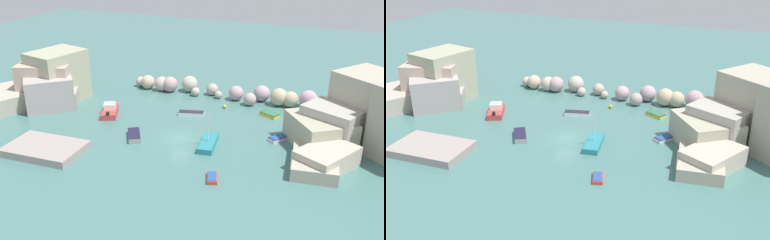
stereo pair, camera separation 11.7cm
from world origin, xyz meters
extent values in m
plane|color=#44736D|center=(0.00, 0.00, 0.00)|extent=(160.00, 160.00, 0.00)
cube|color=#A89F90|center=(-21.42, 3.75, 1.28)|extent=(5.97, 5.86, 2.56)
cube|color=#A6A587|center=(-23.60, 5.86, 3.98)|extent=(7.72, 9.10, 7.97)
cube|color=#BDAB95|center=(-29.12, 11.22, 1.60)|extent=(6.55, 7.09, 3.21)
cube|color=#B3AE8F|center=(-31.35, 12.23, 0.85)|extent=(9.36, 7.66, 1.70)
cube|color=#A89E9A|center=(-23.09, 2.77, 2.46)|extent=(9.50, 9.47, 4.92)
cube|color=#B1A594|center=(-28.85, 0.84, 1.32)|extent=(11.33, 11.41, 2.64)
cube|color=#BB9F8F|center=(-24.45, 3.99, 3.20)|extent=(9.23, 7.31, 6.40)
cube|color=#ACA290|center=(17.39, -1.13, 0.78)|extent=(6.07, 8.53, 1.55)
cube|color=#BCAE9A|center=(18.60, -0.69, 1.22)|extent=(7.37, 8.37, 2.43)
cube|color=#ADA38E|center=(22.74, 9.51, 4.32)|extent=(11.32, 10.85, 8.65)
cube|color=#ABA49A|center=(18.33, 6.05, 2.50)|extent=(8.29, 7.35, 4.99)
cube|color=#A9A58B|center=(17.02, 5.02, 1.90)|extent=(9.74, 9.95, 3.80)
sphere|color=#B7AAA1|center=(-14.86, 16.65, 0.87)|extent=(1.74, 1.74, 1.74)
sphere|color=#C4AB8F|center=(-13.20, 16.15, 1.18)|extent=(2.36, 2.36, 2.36)
sphere|color=#C6AE9D|center=(-10.49, 16.11, 1.21)|extent=(2.42, 2.42, 2.42)
sphere|color=#B49491|center=(-9.04, 16.20, 1.28)|extent=(2.57, 2.57, 2.57)
sphere|color=#B6AE9E|center=(-5.97, 17.47, 1.35)|extent=(2.69, 2.69, 2.69)
sphere|color=#B6AD9A|center=(-4.26, 15.87, 0.72)|extent=(1.43, 1.43, 1.43)
sphere|color=#B39C92|center=(-1.85, 17.34, 0.98)|extent=(1.96, 1.96, 1.96)
sphere|color=#B0A990|center=(-0.38, 16.19, 0.62)|extent=(1.24, 1.24, 1.24)
sphere|color=#BC959C|center=(2.46, 16.57, 1.17)|extent=(2.35, 2.35, 2.35)
sphere|color=#AF9B9B|center=(5.14, 15.16, 0.99)|extent=(1.98, 1.98, 1.98)
sphere|color=#B599A3|center=(6.38, 17.74, 1.27)|extent=(2.55, 2.55, 2.55)
sphere|color=#C0A98C|center=(9.32, 16.83, 1.37)|extent=(2.73, 2.73, 2.73)
sphere|color=tan|center=(11.05, 16.95, 1.22)|extent=(2.43, 2.43, 2.43)
sphere|color=#BE93A4|center=(13.67, 17.55, 1.39)|extent=(2.77, 2.77, 2.77)
sphere|color=#AE99A0|center=(15.52, 16.61, 1.04)|extent=(2.08, 2.08, 2.08)
sphere|color=#C7AB94|center=(18.23, 16.54, 0.78)|extent=(1.57, 1.57, 1.57)
cube|color=gray|center=(-13.64, -9.92, 0.49)|extent=(9.51, 6.55, 0.97)
sphere|color=gold|center=(1.93, 12.47, 0.28)|extent=(0.56, 0.56, 0.56)
cube|color=gray|center=(-5.63, -2.12, 0.32)|extent=(3.26, 3.94, 0.65)
cube|color=#1D1B35|center=(-5.63, -2.12, 0.68)|extent=(3.19, 3.86, 0.06)
cube|color=#C63A39|center=(-12.93, 3.54, 0.41)|extent=(4.01, 5.25, 0.82)
cube|color=silver|center=(-13.10, 3.88, 1.22)|extent=(2.17, 2.12, 0.80)
cube|color=black|center=(-11.94, 1.52, 1.07)|extent=(0.55, 0.52, 0.50)
cube|color=white|center=(-1.69, 7.88, 0.27)|extent=(3.94, 2.12, 0.53)
cube|color=#24222E|center=(-1.69, 7.88, 0.56)|extent=(3.87, 2.08, 0.06)
cube|color=teal|center=(4.17, -0.62, 0.36)|extent=(2.65, 5.38, 0.72)
cylinder|color=silver|center=(4.17, -0.62, 2.63)|extent=(0.10, 0.10, 3.81)
cube|color=yellow|center=(9.07, 12.01, 0.20)|extent=(3.10, 2.46, 0.40)
cube|color=#282B2B|center=(9.07, 12.01, 0.43)|extent=(3.04, 2.41, 0.06)
cube|color=#2D7047|center=(9.07, 12.01, 0.44)|extent=(2.63, 2.09, 0.08)
cube|color=white|center=(-13.95, -9.24, 0.31)|extent=(1.61, 4.17, 0.61)
cube|color=white|center=(12.05, 4.52, 0.21)|extent=(2.66, 2.93, 0.42)
cube|color=#2F202B|center=(12.05, 4.52, 0.45)|extent=(2.60, 2.88, 0.06)
cube|color=#234C93|center=(12.05, 4.52, 0.46)|extent=(2.26, 2.49, 0.08)
cube|color=red|center=(7.47, -8.14, 0.18)|extent=(1.84, 2.58, 0.37)
cube|color=#234C93|center=(7.47, -8.14, 0.41)|extent=(1.56, 2.20, 0.08)
camera|label=1|loc=(21.55, -47.69, 25.11)|focal=41.41mm
camera|label=2|loc=(21.66, -47.64, 25.11)|focal=41.41mm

